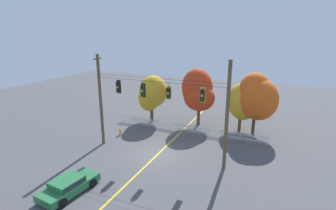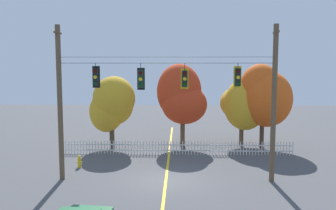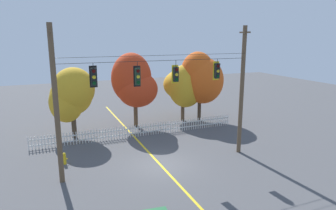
{
  "view_description": "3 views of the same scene",
  "coord_description": "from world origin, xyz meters",
  "px_view_note": "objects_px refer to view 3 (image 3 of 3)",
  "views": [
    {
      "loc": [
        9.56,
        -19.54,
        10.88
      ],
      "look_at": [
        0.92,
        0.24,
        4.75
      ],
      "focal_mm": 27.83,
      "sensor_mm": 36.0,
      "label": 1
    },
    {
      "loc": [
        0.77,
        -20.22,
        6.6
      ],
      "look_at": [
        0.12,
        -0.03,
        4.39
      ],
      "focal_mm": 38.5,
      "sensor_mm": 36.0,
      "label": 2
    },
    {
      "loc": [
        -6.53,
        -17.16,
        8.19
      ],
      "look_at": [
        0.62,
        0.23,
        3.91
      ],
      "focal_mm": 32.4,
      "sensor_mm": 36.0,
      "label": 3
    }
  ],
  "objects_px": {
    "traffic_signal_southbound_primary": "(217,71)",
    "autumn_maple_near_fence": "(71,95)",
    "traffic_signal_westbound_side": "(138,76)",
    "traffic_signal_northbound_primary": "(176,74)",
    "fire_hydrant": "(64,159)",
    "autumn_maple_far_west": "(201,78)",
    "traffic_signal_northbound_secondary": "(94,77)",
    "autumn_maple_mid": "(133,81)",
    "autumn_oak_far_east": "(185,85)"
  },
  "relations": [
    {
      "from": "traffic_signal_southbound_primary",
      "to": "autumn_maple_mid",
      "type": "relative_size",
      "value": 0.21
    },
    {
      "from": "autumn_maple_near_fence",
      "to": "autumn_maple_far_west",
      "type": "xyz_separation_m",
      "value": [
        12.22,
        0.52,
        0.7
      ]
    },
    {
      "from": "traffic_signal_northbound_secondary",
      "to": "traffic_signal_northbound_primary",
      "type": "xyz_separation_m",
      "value": [
        5.02,
        -0.0,
        -0.09
      ]
    },
    {
      "from": "traffic_signal_northbound_primary",
      "to": "autumn_maple_mid",
      "type": "height_order",
      "value": "autumn_maple_mid"
    },
    {
      "from": "traffic_signal_northbound_secondary",
      "to": "autumn_maple_near_fence",
      "type": "distance_m",
      "value": 8.46
    },
    {
      "from": "autumn_maple_near_fence",
      "to": "autumn_maple_mid",
      "type": "distance_m",
      "value": 5.61
    },
    {
      "from": "autumn_oak_far_east",
      "to": "autumn_maple_near_fence",
      "type": "bearing_deg",
      "value": -173.38
    },
    {
      "from": "traffic_signal_northbound_secondary",
      "to": "autumn_maple_far_west",
      "type": "xyz_separation_m",
      "value": [
        11.54,
        8.59,
        -1.74
      ]
    },
    {
      "from": "autumn_oak_far_east",
      "to": "fire_hydrant",
      "type": "distance_m",
      "value": 14.06
    },
    {
      "from": "autumn_maple_mid",
      "to": "traffic_signal_northbound_primary",
      "type": "bearing_deg",
      "value": -88.65
    },
    {
      "from": "traffic_signal_westbound_side",
      "to": "traffic_signal_southbound_primary",
      "type": "height_order",
      "value": "same"
    },
    {
      "from": "autumn_oak_far_east",
      "to": "fire_hydrant",
      "type": "xyz_separation_m",
      "value": [
        -11.9,
        -6.82,
        -3.1
      ]
    },
    {
      "from": "autumn_maple_near_fence",
      "to": "fire_hydrant",
      "type": "relative_size",
      "value": 7.31
    },
    {
      "from": "fire_hydrant",
      "to": "traffic_signal_southbound_primary",
      "type": "bearing_deg",
      "value": -14.39
    },
    {
      "from": "autumn_oak_far_east",
      "to": "traffic_signal_northbound_secondary",
      "type": "bearing_deg",
      "value": -137.31
    },
    {
      "from": "traffic_signal_northbound_secondary",
      "to": "autumn_maple_far_west",
      "type": "relative_size",
      "value": 0.21
    },
    {
      "from": "traffic_signal_southbound_primary",
      "to": "autumn_maple_near_fence",
      "type": "height_order",
      "value": "traffic_signal_southbound_primary"
    },
    {
      "from": "autumn_maple_far_west",
      "to": "fire_hydrant",
      "type": "distance_m",
      "value": 15.15
    },
    {
      "from": "autumn_maple_far_west",
      "to": "traffic_signal_southbound_primary",
      "type": "bearing_deg",
      "value": -112.51
    },
    {
      "from": "traffic_signal_southbound_primary",
      "to": "autumn_maple_near_fence",
      "type": "bearing_deg",
      "value": 137.01
    },
    {
      "from": "autumn_maple_near_fence",
      "to": "autumn_maple_far_west",
      "type": "relative_size",
      "value": 0.85
    },
    {
      "from": "traffic_signal_southbound_primary",
      "to": "traffic_signal_westbound_side",
      "type": "bearing_deg",
      "value": 180.0
    },
    {
      "from": "fire_hydrant",
      "to": "autumn_oak_far_east",
      "type": "bearing_deg",
      "value": 29.82
    },
    {
      "from": "traffic_signal_westbound_side",
      "to": "traffic_signal_northbound_primary",
      "type": "height_order",
      "value": "same"
    },
    {
      "from": "traffic_signal_southbound_primary",
      "to": "autumn_maple_far_west",
      "type": "relative_size",
      "value": 0.21
    },
    {
      "from": "traffic_signal_westbound_side",
      "to": "autumn_maple_mid",
      "type": "distance_m",
      "value": 9.4
    },
    {
      "from": "autumn_oak_far_east",
      "to": "autumn_maple_far_west",
      "type": "distance_m",
      "value": 1.77
    },
    {
      "from": "traffic_signal_northbound_secondary",
      "to": "autumn_maple_near_fence",
      "type": "xyz_separation_m",
      "value": [
        -0.68,
        8.07,
        -2.44
      ]
    },
    {
      "from": "autumn_maple_near_fence",
      "to": "fire_hydrant",
      "type": "xyz_separation_m",
      "value": [
        -1.11,
        -5.57,
        -3.15
      ]
    },
    {
      "from": "traffic_signal_northbound_secondary",
      "to": "autumn_maple_near_fence",
      "type": "bearing_deg",
      "value": 94.8
    },
    {
      "from": "traffic_signal_northbound_primary",
      "to": "autumn_oak_far_east",
      "type": "relative_size",
      "value": 0.26
    },
    {
      "from": "traffic_signal_southbound_primary",
      "to": "autumn_oak_far_east",
      "type": "distance_m",
      "value": 9.88
    },
    {
      "from": "fire_hydrant",
      "to": "traffic_signal_northbound_primary",
      "type": "bearing_deg",
      "value": -20.21
    },
    {
      "from": "traffic_signal_northbound_primary",
      "to": "autumn_maple_far_west",
      "type": "bearing_deg",
      "value": 52.81
    },
    {
      "from": "traffic_signal_northbound_primary",
      "to": "autumn_maple_near_fence",
      "type": "height_order",
      "value": "traffic_signal_northbound_primary"
    },
    {
      "from": "traffic_signal_northbound_secondary",
      "to": "autumn_oak_far_east",
      "type": "height_order",
      "value": "traffic_signal_northbound_secondary"
    },
    {
      "from": "traffic_signal_southbound_primary",
      "to": "fire_hydrant",
      "type": "relative_size",
      "value": 1.77
    },
    {
      "from": "traffic_signal_westbound_side",
      "to": "autumn_maple_near_fence",
      "type": "distance_m",
      "value": 9.0
    },
    {
      "from": "traffic_signal_northbound_primary",
      "to": "fire_hydrant",
      "type": "xyz_separation_m",
      "value": [
        -6.81,
        2.51,
        -5.49
      ]
    },
    {
      "from": "autumn_maple_far_west",
      "to": "fire_hydrant",
      "type": "bearing_deg",
      "value": -155.47
    },
    {
      "from": "traffic_signal_westbound_side",
      "to": "autumn_oak_far_east",
      "type": "xyz_separation_m",
      "value": [
        7.56,
        9.33,
        -2.37
      ]
    },
    {
      "from": "traffic_signal_southbound_primary",
      "to": "autumn_maple_mid",
      "type": "xyz_separation_m",
      "value": [
        -3.17,
        8.98,
        -1.72
      ]
    },
    {
      "from": "traffic_signal_northbound_primary",
      "to": "autumn_oak_far_east",
      "type": "height_order",
      "value": "traffic_signal_northbound_primary"
    },
    {
      "from": "traffic_signal_southbound_primary",
      "to": "autumn_oak_far_east",
      "type": "height_order",
      "value": "traffic_signal_southbound_primary"
    },
    {
      "from": "traffic_signal_westbound_side",
      "to": "autumn_maple_mid",
      "type": "relative_size",
      "value": 0.22
    },
    {
      "from": "fire_hydrant",
      "to": "autumn_maple_near_fence",
      "type": "bearing_deg",
      "value": 78.73
    },
    {
      "from": "traffic_signal_northbound_primary",
      "to": "autumn_maple_near_fence",
      "type": "distance_m",
      "value": 10.16
    },
    {
      "from": "traffic_signal_westbound_side",
      "to": "traffic_signal_northbound_primary",
      "type": "xyz_separation_m",
      "value": [
        2.47,
        -0.0,
        0.01
      ]
    },
    {
      "from": "traffic_signal_southbound_primary",
      "to": "autumn_maple_far_west",
      "type": "bearing_deg",
      "value": 67.49
    },
    {
      "from": "traffic_signal_westbound_side",
      "to": "autumn_maple_far_west",
      "type": "relative_size",
      "value": 0.22
    }
  ]
}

